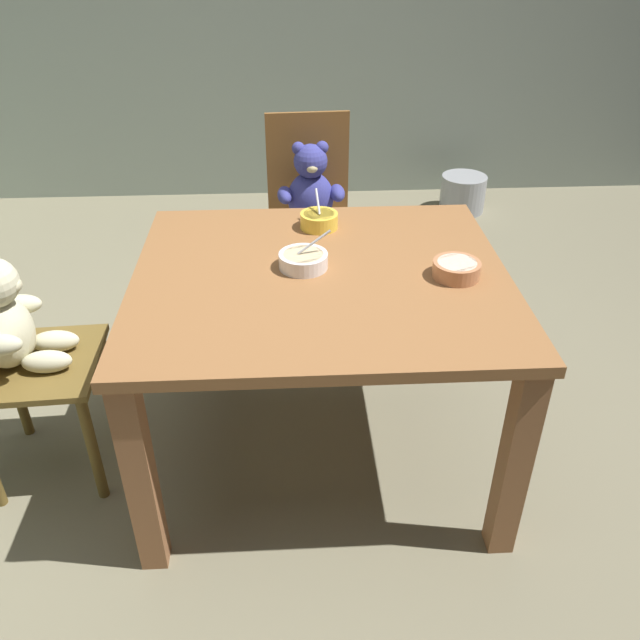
{
  "coord_description": "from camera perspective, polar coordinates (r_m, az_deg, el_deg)",
  "views": [
    {
      "loc": [
        -0.1,
        -1.79,
        1.71
      ],
      "look_at": [
        0.0,
        0.05,
        0.52
      ],
      "focal_mm": 36.73,
      "sensor_mm": 36.0,
      "label": 1
    }
  ],
  "objects": [
    {
      "name": "ground_plane",
      "position": [
        2.49,
        0.06,
        -11.26
      ],
      "size": [
        5.2,
        5.2,
        0.04
      ],
      "color": "#716B54"
    },
    {
      "name": "dining_table",
      "position": [
        2.1,
        0.07,
        1.24
      ],
      "size": [
        1.17,
        1.04,
        0.73
      ],
      "color": "brown",
      "rests_on": "ground_plane"
    },
    {
      "name": "teddy_chair_far_center",
      "position": [
        2.93,
        -0.77,
        9.63
      ],
      "size": [
        0.42,
        0.43,
        0.94
      ],
      "rotation": [
        0.0,
        0.0,
        -1.52
      ],
      "color": "brown",
      "rests_on": "ground_plane"
    },
    {
      "name": "teddy_chair_near_left",
      "position": [
        2.28,
        -25.44,
        -1.1
      ],
      "size": [
        0.42,
        0.43,
        0.93
      ],
      "rotation": [
        0.0,
        0.0,
        0.06
      ],
      "color": "brown",
      "rests_on": "ground_plane"
    },
    {
      "name": "porridge_bowl_terracotta_near_right",
      "position": [
        2.05,
        11.8,
        4.36
      ],
      "size": [
        0.15,
        0.15,
        0.05
      ],
      "color": "#BA774F",
      "rests_on": "dining_table"
    },
    {
      "name": "porridge_bowl_yellow_far_center",
      "position": [
        2.33,
        -0.08,
        8.7
      ],
      "size": [
        0.13,
        0.14,
        0.12
      ],
      "color": "yellow",
      "rests_on": "dining_table"
    },
    {
      "name": "porridge_bowl_white_center",
      "position": [
        2.06,
        -1.46,
        5.24
      ],
      "size": [
        0.17,
        0.15,
        0.12
      ],
      "color": "silver",
      "rests_on": "dining_table"
    },
    {
      "name": "metal_pail",
      "position": [
        4.4,
        12.33,
        10.73
      ],
      "size": [
        0.29,
        0.29,
        0.23
      ],
      "primitive_type": "cylinder",
      "color": "#93969B",
      "rests_on": "ground_plane"
    }
  ]
}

